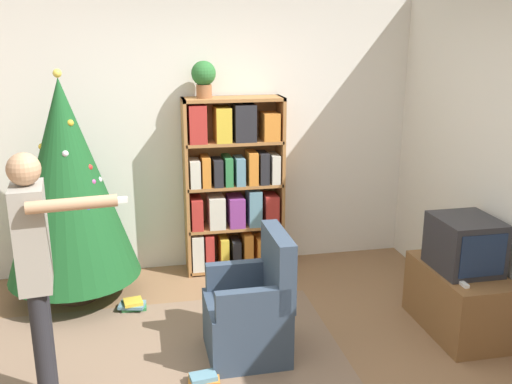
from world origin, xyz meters
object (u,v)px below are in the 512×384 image
object	(u,v)px
armchair	(252,313)
christmas_tree	(67,181)
television	(465,244)
standing_person	(36,263)
potted_plant	(204,77)
bookshelf	(233,187)

from	to	relation	value
armchair	christmas_tree	bearing A→B (deg)	-132.42
television	standing_person	distance (m)	3.01
christmas_tree	potted_plant	world-z (taller)	potted_plant
bookshelf	television	size ratio (longest dim) A/B	3.44
christmas_tree	standing_person	world-z (taller)	christmas_tree
armchair	standing_person	distance (m)	1.52
bookshelf	armchair	size ratio (longest dim) A/B	1.82
bookshelf	standing_person	size ratio (longest dim) A/B	1.03
christmas_tree	standing_person	xyz separation A→B (m)	(-0.02, -1.52, -0.10)
armchair	standing_person	xyz separation A→B (m)	(-1.35, -0.33, 0.64)
television	bookshelf	bearing A→B (deg)	134.69
potted_plant	bookshelf	bearing A→B (deg)	-2.64
bookshelf	armchair	world-z (taller)	bookshelf
bookshelf	standing_person	bearing A→B (deg)	-128.38
television	christmas_tree	xyz separation A→B (m)	(-2.96, 1.18, 0.34)
television	potted_plant	world-z (taller)	potted_plant
television	christmas_tree	world-z (taller)	christmas_tree
television	armchair	distance (m)	1.68
bookshelf	potted_plant	bearing A→B (deg)	177.36
bookshelf	potted_plant	world-z (taller)	potted_plant
christmas_tree	armchair	bearing A→B (deg)	-41.98
television	christmas_tree	distance (m)	3.20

